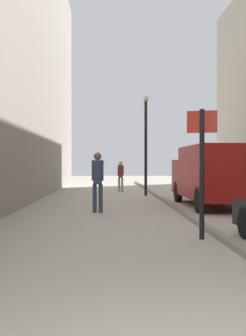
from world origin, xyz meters
The scene contains 7 objects.
ground_plane centered at (0.00, 12.00, 0.00)m, with size 80.00×80.00×0.00m, color #A8A093.
kerb_strip centered at (1.58, 12.00, 0.06)m, with size 0.16×40.00×0.12m, color gray.
pedestrian_main_foreground centered at (0.02, 20.49, 0.96)m, with size 0.33×0.22×1.67m.
pedestrian_mid_block centered at (-0.99, 10.83, 1.08)m, with size 0.37×0.24×1.87m.
delivery_van centered at (3.08, 12.49, 1.16)m, with size 2.14×5.51×2.13m.
street_sign_post centered at (1.21, 6.05, 1.55)m, with size 0.59×0.19×2.60m.
lamp_post centered at (1.13, 17.79, 2.72)m, with size 0.28×0.28×4.76m.
Camera 1 is at (-0.67, -2.36, 1.50)m, focal length 45.45 mm.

